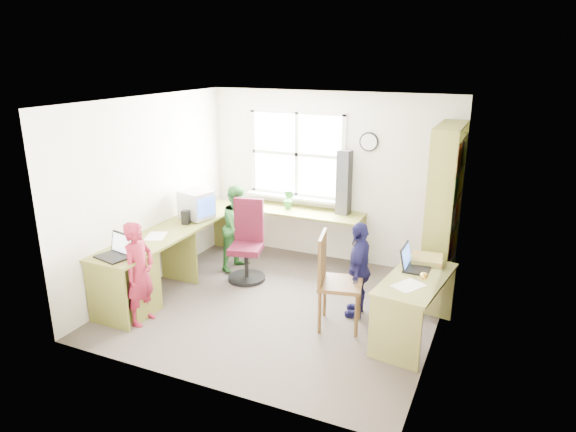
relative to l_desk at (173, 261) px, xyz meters
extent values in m
cube|color=#433B35|center=(1.31, 0.28, -0.47)|extent=(3.60, 3.40, 0.02)
cube|color=white|center=(1.31, 0.28, 1.95)|extent=(3.60, 3.40, 0.02)
cube|color=white|center=(1.31, 1.99, 0.74)|extent=(3.60, 0.02, 2.40)
cube|color=white|center=(1.31, -1.43, 0.74)|extent=(3.60, 0.02, 2.40)
cube|color=white|center=(-0.50, 0.28, 0.74)|extent=(0.02, 3.40, 2.40)
cube|color=white|center=(3.12, 0.28, 0.74)|extent=(0.02, 3.40, 2.40)
cube|color=white|center=(0.81, 1.97, 1.04)|extent=(1.40, 0.01, 1.20)
cube|color=white|center=(0.81, 1.96, 1.04)|extent=(1.48, 0.04, 1.28)
cube|color=olive|center=(3.09, -0.77, 0.54)|extent=(0.02, 0.82, 2.00)
sphere|color=gold|center=(3.06, -0.44, 0.54)|extent=(0.07, 0.07, 0.07)
cylinder|color=black|center=(1.86, 1.96, 1.29)|extent=(0.26, 0.03, 0.26)
cylinder|color=white|center=(1.86, 1.95, 1.29)|extent=(0.22, 0.01, 0.22)
cube|color=olive|center=(-0.19, 0.38, 0.28)|extent=(0.60, 2.70, 0.03)
cube|color=olive|center=(1.06, 1.70, 0.28)|extent=(1.65, 0.56, 0.03)
cube|color=olive|center=(-0.19, 0.38, -0.10)|extent=(0.56, 0.03, 0.72)
cube|color=olive|center=(-0.19, -0.94, -0.10)|extent=(0.56, 0.03, 0.72)
cube|color=olive|center=(-0.19, 1.70, -0.10)|extent=(0.56, 0.03, 0.72)
cube|color=olive|center=(1.86, 1.70, -0.10)|extent=(0.03, 0.52, 0.72)
cube|color=olive|center=(-0.19, -0.57, -0.10)|extent=(0.54, 0.45, 0.72)
cube|color=olive|center=(2.90, 0.20, 0.22)|extent=(0.70, 1.26, 0.03)
cube|color=olive|center=(2.82, -0.37, -0.12)|extent=(0.51, 0.09, 0.66)
cube|color=olive|center=(2.97, 0.78, -0.12)|extent=(0.51, 0.09, 0.66)
cube|color=olive|center=(2.96, 0.96, 0.59)|extent=(0.30, 0.02, 2.10)
cube|color=olive|center=(2.96, 1.96, 0.59)|extent=(0.30, 0.02, 2.10)
cube|color=olive|center=(2.96, 1.46, 1.63)|extent=(0.30, 1.00, 0.02)
cube|color=olive|center=(2.96, 1.46, -0.40)|extent=(0.30, 1.00, 0.02)
cube|color=olive|center=(2.96, 1.46, -0.04)|extent=(0.30, 1.00, 0.02)
cube|color=olive|center=(2.96, 1.46, 0.34)|extent=(0.30, 1.00, 0.02)
cube|color=olive|center=(2.96, 1.46, 0.72)|extent=(0.30, 1.00, 0.02)
cube|color=olive|center=(2.96, 1.46, 1.10)|extent=(0.30, 1.00, 0.02)
cube|color=olive|center=(2.96, 1.46, 1.48)|extent=(0.30, 1.00, 0.02)
cube|color=#AB1E18|center=(2.96, 1.16, -0.25)|extent=(0.25, 0.28, 0.27)
cube|color=#184893|center=(2.96, 1.48, -0.24)|extent=(0.25, 0.30, 0.29)
cube|color=#1D7A31|center=(2.96, 1.78, -0.23)|extent=(0.25, 0.26, 0.30)
cube|color=gold|center=(2.96, 1.16, 0.13)|extent=(0.25, 0.28, 0.30)
cube|color=#6F317A|center=(2.96, 1.48, 0.14)|extent=(0.25, 0.30, 0.32)
cube|color=orange|center=(2.96, 1.78, 0.12)|extent=(0.25, 0.26, 0.29)
cube|color=#242424|center=(2.96, 1.16, 0.52)|extent=(0.25, 0.28, 0.32)
cube|color=beige|center=(2.96, 1.48, 0.50)|extent=(0.25, 0.30, 0.29)
cube|color=#AB1E18|center=(2.96, 1.78, 0.51)|extent=(0.25, 0.26, 0.30)
cube|color=#184893|center=(2.96, 1.16, 0.88)|extent=(0.25, 0.28, 0.29)
cube|color=#1D7A31|center=(2.96, 1.48, 0.89)|extent=(0.25, 0.30, 0.30)
cube|color=gold|center=(2.96, 1.78, 0.90)|extent=(0.25, 0.26, 0.32)
cube|color=#6F317A|center=(2.96, 1.16, 1.27)|extent=(0.25, 0.28, 0.30)
cube|color=orange|center=(2.96, 1.48, 1.28)|extent=(0.25, 0.30, 0.32)
cube|color=#242424|center=(2.96, 1.78, 1.26)|extent=(0.25, 0.26, 0.29)
cylinder|color=black|center=(0.60, 0.77, -0.43)|extent=(0.60, 0.60, 0.04)
cylinder|color=black|center=(0.60, 0.77, -0.23)|extent=(0.06, 0.06, 0.37)
cube|color=#400C19|center=(0.60, 0.77, -0.01)|extent=(0.50, 0.50, 0.08)
cube|color=#400C19|center=(0.55, 0.96, 0.32)|extent=(0.40, 0.17, 0.59)
cylinder|color=#55391C|center=(1.96, -0.11, -0.21)|extent=(0.05, 0.05, 0.49)
cylinder|color=#55391C|center=(2.35, -0.03, -0.21)|extent=(0.05, 0.05, 0.49)
cylinder|color=#55391C|center=(1.88, 0.27, -0.21)|extent=(0.05, 0.05, 0.49)
cylinder|color=#55391C|center=(2.26, 0.36, -0.21)|extent=(0.05, 0.05, 0.49)
cube|color=#55391C|center=(2.11, 0.12, 0.05)|extent=(0.55, 0.55, 0.04)
cube|color=#55391C|center=(1.91, 0.08, 0.33)|extent=(0.12, 0.43, 0.55)
cube|color=silver|center=(-0.16, 0.79, 0.30)|extent=(0.33, 0.29, 0.02)
cube|color=silver|center=(-0.16, 0.79, 0.49)|extent=(0.47, 0.44, 0.37)
cube|color=#3F72F2|center=(0.03, 0.74, 0.49)|extent=(0.08, 0.30, 0.27)
cube|color=black|center=(-0.21, -0.76, 0.30)|extent=(0.40, 0.33, 0.02)
cube|color=black|center=(-0.18, -0.63, 0.42)|extent=(0.36, 0.14, 0.24)
cube|color=white|center=(-0.19, -0.64, 0.42)|extent=(0.32, 0.11, 0.19)
cube|color=black|center=(2.87, 0.43, 0.24)|extent=(0.27, 0.36, 0.02)
cube|color=black|center=(2.73, 0.43, 0.36)|extent=(0.07, 0.36, 0.24)
cube|color=#3F72F2|center=(2.74, 0.43, 0.36)|extent=(0.05, 0.32, 0.19)
cube|color=black|center=(-0.15, 0.54, 0.39)|extent=(0.11, 0.11, 0.18)
cube|color=black|center=(-0.15, 1.09, 0.38)|extent=(0.09, 0.09, 0.18)
cube|color=black|center=(1.58, 1.81, 0.74)|extent=(0.19, 0.18, 0.89)
cube|color=red|center=(2.92, 0.66, 0.27)|extent=(0.36, 0.36, 0.06)
cube|color=silver|center=(-0.22, -0.01, 0.30)|extent=(0.33, 0.38, 0.00)
cube|color=silver|center=(2.86, -0.03, 0.24)|extent=(0.34, 0.38, 0.00)
imported|color=#2F7730|center=(0.80, 1.69, 0.44)|extent=(0.19, 0.17, 0.29)
imported|color=maroon|center=(0.07, -0.69, 0.13)|extent=(0.29, 0.44, 1.17)
imported|color=#2D6F2C|center=(0.32, 1.09, 0.14)|extent=(0.56, 0.66, 1.19)
imported|color=#171544|center=(2.22, 0.46, 0.10)|extent=(0.36, 0.69, 1.12)
camera|label=1|loc=(3.66, -4.73, 2.42)|focal=32.00mm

